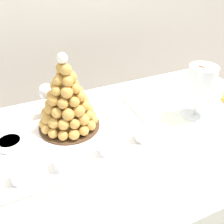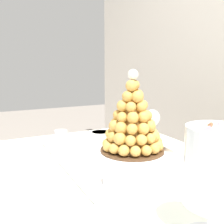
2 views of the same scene
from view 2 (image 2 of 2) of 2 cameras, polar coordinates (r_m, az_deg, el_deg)
buffet_table at (r=0.86m, az=4.81°, el=-21.16°), size 1.34×0.85×0.74m
serving_tray at (r=1.05m, az=0.08°, el=-8.85°), size 0.62×0.42×0.02m
croquembouche at (r=1.05m, az=4.32°, el=-1.82°), size 0.25×0.25×0.32m
dessert_cup_left at (r=1.19m, az=-10.60°, el=-5.21°), size 0.05×0.05×0.06m
dessert_cup_mid_left at (r=1.06m, az=-8.37°, el=-7.07°), size 0.06×0.06×0.06m
dessert_cup_centre at (r=0.92m, az=-5.07°, el=-9.85°), size 0.05×0.05×0.05m
dessert_cup_mid_right at (r=0.79m, az=0.28°, el=-12.99°), size 0.06×0.06×0.06m
creme_brulee_ramekin at (r=1.27m, az=-2.45°, el=-4.69°), size 0.09×0.09×0.03m
macaron_goblet at (r=0.55m, az=20.95°, el=-10.92°), size 0.12×0.12×0.25m
wine_glass at (r=1.16m, az=8.34°, el=-1.46°), size 0.07×0.07×0.16m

